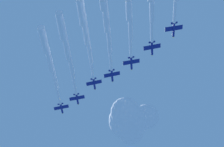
% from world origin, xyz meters
% --- Properties ---
extents(jet_lead, '(66.71, 11.49, 4.15)m').
position_xyz_m(jet_lead, '(-14.78, 29.55, 197.32)').
color(jet_lead, navy).
extents(jet_port_inner, '(66.59, 11.12, 4.07)m').
position_xyz_m(jet_port_inner, '(-22.97, 18.75, 196.26)').
color(jet_port_inner, navy).
extents(jet_starboard_inner, '(62.29, 10.25, 4.14)m').
position_xyz_m(jet_starboard_inner, '(-28.43, 8.29, 198.84)').
color(jet_starboard_inner, navy).
extents(jet_port_mid, '(64.01, 10.73, 4.15)m').
position_xyz_m(jet_port_mid, '(-37.80, -3.05, 195.85)').
color(jet_port_mid, navy).
extents(jet_starboard_mid, '(59.02, 10.48, 4.05)m').
position_xyz_m(jet_starboard_mid, '(-42.80, -13.94, 195.34)').
color(jet_starboard_mid, navy).
extents(cloud_puff, '(41.88, 33.49, 26.88)m').
position_xyz_m(cloud_puff, '(64.18, -2.16, 213.50)').
color(cloud_puff, white).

